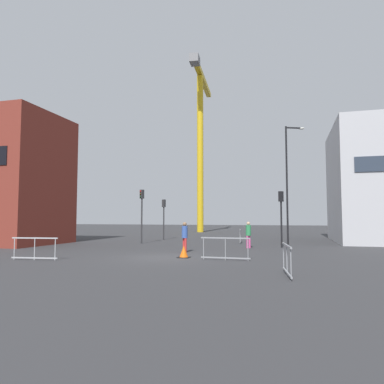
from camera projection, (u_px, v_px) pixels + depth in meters
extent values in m
plane|color=#333335|center=(162.00, 258.00, 18.38)|extent=(160.00, 160.00, 0.00)
cube|color=maroon|center=(9.00, 180.00, 28.08)|extent=(7.79, 6.75, 9.96)
cube|color=black|center=(0.00, 156.00, 24.27)|extent=(1.10, 0.06, 1.30)
cylinder|color=gold|center=(200.00, 153.00, 51.21)|extent=(0.90, 0.90, 22.41)
cube|color=gold|center=(203.00, 80.00, 54.46)|extent=(1.93, 14.20, 0.70)
cube|color=slate|center=(195.00, 60.00, 47.57)|extent=(1.35, 1.90, 1.10)
cylinder|color=black|center=(287.00, 185.00, 27.53)|extent=(0.14, 0.14, 9.07)
cube|color=black|center=(294.00, 128.00, 27.94)|extent=(1.21, 0.61, 0.10)
ellipsoid|color=silver|center=(302.00, 128.00, 28.03)|extent=(0.44, 0.24, 0.16)
cylinder|color=black|center=(281.00, 225.00, 24.50)|extent=(0.12, 0.12, 3.12)
cube|color=black|center=(281.00, 196.00, 24.64)|extent=(0.36, 0.37, 0.70)
sphere|color=red|center=(282.00, 193.00, 24.77)|extent=(0.11, 0.11, 0.11)
sphere|color=#3C2905|center=(282.00, 197.00, 24.75)|extent=(0.11, 0.11, 0.11)
sphere|color=#07330F|center=(283.00, 200.00, 24.74)|extent=(0.11, 0.11, 0.11)
cylinder|color=#2D2D30|center=(164.00, 223.00, 33.21)|extent=(0.12, 0.12, 3.00)
cube|color=#2D2D30|center=(164.00, 203.00, 33.34)|extent=(0.36, 0.35, 0.70)
sphere|color=#390605|center=(163.00, 201.00, 33.48)|extent=(0.11, 0.11, 0.11)
sphere|color=#F2A514|center=(163.00, 203.00, 33.46)|extent=(0.11, 0.11, 0.11)
sphere|color=#07330F|center=(163.00, 206.00, 33.45)|extent=(0.11, 0.11, 0.11)
cylinder|color=#2D2D30|center=(142.00, 221.00, 28.47)|extent=(0.12, 0.12, 3.54)
cube|color=#2D2D30|center=(142.00, 194.00, 28.62)|extent=(0.32, 0.35, 0.70)
sphere|color=red|center=(140.00, 191.00, 28.49)|extent=(0.11, 0.11, 0.11)
sphere|color=#3C2905|center=(140.00, 194.00, 28.48)|extent=(0.11, 0.11, 0.11)
sphere|color=#07330F|center=(140.00, 197.00, 28.46)|extent=(0.11, 0.11, 0.11)
cylinder|color=#D14C8C|center=(247.00, 242.00, 24.00)|extent=(0.14, 0.14, 0.83)
cylinder|color=#D14C8C|center=(250.00, 242.00, 24.12)|extent=(0.14, 0.14, 0.83)
cylinder|color=#2D844C|center=(248.00, 230.00, 24.11)|extent=(0.34, 0.34, 0.70)
sphere|color=tan|center=(248.00, 223.00, 24.15)|extent=(0.23, 0.23, 0.23)
cylinder|color=red|center=(184.00, 245.00, 21.22)|extent=(0.14, 0.14, 0.84)
cylinder|color=red|center=(185.00, 245.00, 21.05)|extent=(0.14, 0.14, 0.84)
cylinder|color=#33519E|center=(185.00, 232.00, 21.19)|extent=(0.34, 0.34, 0.70)
sphere|color=#8C6647|center=(185.00, 224.00, 21.22)|extent=(0.23, 0.23, 0.23)
cube|color=gray|center=(287.00, 245.00, 12.80)|extent=(0.36, 2.35, 0.06)
cube|color=gray|center=(287.00, 273.00, 12.73)|extent=(0.36, 2.35, 0.06)
cylinder|color=gray|center=(291.00, 264.00, 11.71)|extent=(0.04, 0.04, 1.05)
cylinder|color=gray|center=(287.00, 260.00, 12.76)|extent=(0.04, 0.04, 1.05)
cylinder|color=gray|center=(284.00, 257.00, 13.81)|extent=(0.04, 0.04, 1.05)
cube|color=#B2B5BA|center=(35.00, 238.00, 17.42)|extent=(2.35, 0.34, 0.06)
cube|color=#B2B5BA|center=(34.00, 258.00, 17.35)|extent=(2.35, 0.34, 0.06)
cylinder|color=#B2B5BA|center=(14.00, 249.00, 17.53)|extent=(0.04, 0.04, 1.05)
cylinder|color=#B2B5BA|center=(35.00, 249.00, 17.38)|extent=(0.04, 0.04, 1.05)
cylinder|color=#B2B5BA|center=(55.00, 249.00, 17.22)|extent=(0.04, 0.04, 1.05)
cube|color=gray|center=(240.00, 230.00, 28.88)|extent=(0.27, 1.86, 0.06)
cube|color=gray|center=(240.00, 242.00, 28.82)|extent=(0.27, 1.86, 0.06)
cylinder|color=gray|center=(240.00, 237.00, 28.02)|extent=(0.04, 0.04, 1.05)
cylinder|color=gray|center=(240.00, 236.00, 28.85)|extent=(0.04, 0.04, 1.05)
cylinder|color=gray|center=(240.00, 236.00, 29.67)|extent=(0.04, 0.04, 1.05)
cube|color=gray|center=(225.00, 238.00, 17.42)|extent=(2.42, 0.12, 0.06)
cube|color=gray|center=(225.00, 258.00, 17.35)|extent=(2.42, 0.12, 0.06)
cylinder|color=gray|center=(204.00, 248.00, 17.69)|extent=(0.04, 0.04, 1.05)
cylinder|color=gray|center=(225.00, 249.00, 17.38)|extent=(0.04, 0.04, 1.05)
cylinder|color=gray|center=(248.00, 250.00, 17.07)|extent=(0.04, 0.04, 1.05)
cube|color=black|center=(184.00, 257.00, 18.35)|extent=(0.60, 0.60, 0.03)
cone|color=#E55B0F|center=(184.00, 252.00, 18.37)|extent=(0.46, 0.46, 0.61)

